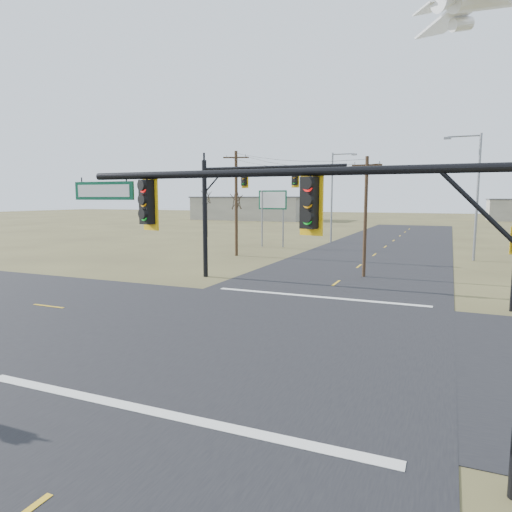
{
  "coord_description": "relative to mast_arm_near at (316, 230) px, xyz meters",
  "views": [
    {
      "loc": [
        6.59,
        -16.71,
        5.49
      ],
      "look_at": [
        -0.95,
        1.0,
        3.03
      ],
      "focal_mm": 32.0,
      "sensor_mm": 36.0,
      "label": 1
    }
  ],
  "objects": [
    {
      "name": "bare_tree_b",
      "position": [
        -29.09,
        47.45,
        0.97
      ],
      "size": [
        3.01,
        3.01,
        7.26
      ],
      "rotation": [
        0.0,
        0.0,
        0.06
      ],
      "color": "black",
      "rests_on": "ground"
    },
    {
      "name": "utility_pole_far",
      "position": [
        -16.15,
        30.05,
        0.26
      ],
      "size": [
        2.31,
        0.89,
        9.82
      ],
      "rotation": [
        0.0,
        0.0,
        0.33
      ],
      "color": "#402C1B",
      "rests_on": "ground"
    },
    {
      "name": "stop_bar_near",
      "position": [
        -4.07,
        0.19,
        -4.8
      ],
      "size": [
        12.0,
        0.4,
        0.01
      ],
      "primitive_type": "cube",
      "color": "silver",
      "rests_on": "road_ns"
    },
    {
      "name": "streetlight_c",
      "position": [
        -10.73,
        46.29,
        1.29
      ],
      "size": [
        3.04,
        0.36,
        10.91
      ],
      "rotation": [
        0.0,
        0.0,
        -0.15
      ],
      "color": "gray",
      "rests_on": "ground"
    },
    {
      "name": "warehouse_left",
      "position": [
        -44.07,
        97.69,
        -2.08
      ],
      "size": [
        28.0,
        14.0,
        5.5
      ],
      "primitive_type": "cube",
      "color": "#A8A395",
      "rests_on": "ground"
    },
    {
      "name": "mast_arm_far",
      "position": [
        -10.32,
        18.62,
        0.91
      ],
      "size": [
        9.92,
        0.52,
        8.03
      ],
      "rotation": [
        0.0,
        0.0,
        -0.24
      ],
      "color": "black",
      "rests_on": "ground"
    },
    {
      "name": "utility_pole_near",
      "position": [
        -2.87,
        22.85,
        -0.48
      ],
      "size": [
        2.03,
        0.24,
        8.3
      ],
      "rotation": [
        0.0,
        0.0,
        -0.02
      ],
      "color": "#402C1B",
      "rests_on": "ground"
    },
    {
      "name": "road_ew",
      "position": [
        -4.07,
        7.69,
        -4.82
      ],
      "size": [
        160.0,
        14.0,
        0.02
      ],
      "primitive_type": "cube",
      "color": "black",
      "rests_on": "ground"
    },
    {
      "name": "bare_tree_a",
      "position": [
        -19.76,
        37.67,
        0.45
      ],
      "size": [
        3.22,
        3.22,
        6.67
      ],
      "rotation": [
        0.0,
        0.0,
        0.2
      ],
      "color": "black",
      "rests_on": "ground"
    },
    {
      "name": "stop_bar_far",
      "position": [
        -4.07,
        15.19,
        -4.8
      ],
      "size": [
        12.0,
        0.4,
        0.01
      ],
      "primitive_type": "cube",
      "color": "silver",
      "rests_on": "road_ns"
    },
    {
      "name": "ground",
      "position": [
        -4.07,
        7.69,
        -4.83
      ],
      "size": [
        320.0,
        320.0,
        0.0
      ],
      "primitive_type": "plane",
      "color": "brown",
      "rests_on": "ground"
    },
    {
      "name": "streetlight_a",
      "position": [
        4.34,
        35.0,
        1.33
      ],
      "size": [
        3.05,
        0.29,
        10.97
      ],
      "rotation": [
        0.0,
        0.0,
        -0.02
      ],
      "color": "gray",
      "rests_on": "ground"
    },
    {
      "name": "highway_sign",
      "position": [
        -15.79,
        38.69,
        -0.38
      ],
      "size": [
        3.37,
        0.23,
        6.32
      ],
      "rotation": [
        0.0,
        0.0,
        -0.04
      ],
      "color": "gray",
      "rests_on": "ground"
    },
    {
      "name": "road_ns",
      "position": [
        -4.07,
        7.69,
        -4.82
      ],
      "size": [
        14.0,
        160.0,
        0.02
      ],
      "primitive_type": "cube",
      "color": "black",
      "rests_on": "ground"
    },
    {
      "name": "mast_arm_near",
      "position": [
        0.0,
        0.0,
        0.0
      ],
      "size": [
        10.33,
        0.55,
        6.62
      ],
      "rotation": [
        0.0,
        0.0,
        -0.32
      ],
      "color": "black",
      "rests_on": "ground"
    }
  ]
}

